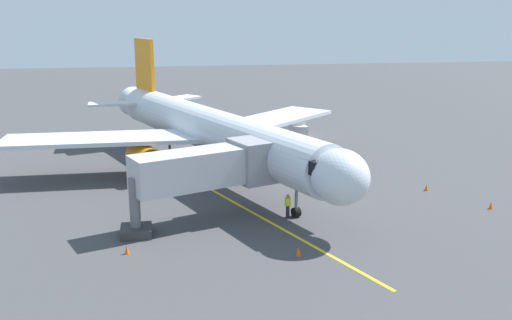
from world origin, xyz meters
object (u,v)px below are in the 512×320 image
(safety_cone_nose_right, at_px, (426,187))
(safety_cone_wing_port, at_px, (127,250))
(airplane, at_px, (208,130))
(jet_bridge, at_px, (212,168))
(ground_crew_marshaller, at_px, (288,205))
(box_truck_near_nose, at_px, (294,125))
(safety_cone_wing_starboard, at_px, (298,251))
(safety_cone_nose_left, at_px, (491,205))

(safety_cone_nose_right, height_order, safety_cone_wing_port, same)
(airplane, distance_m, safety_cone_wing_port, 19.04)
(jet_bridge, height_order, ground_crew_marshaller, jet_bridge)
(safety_cone_wing_port, bearing_deg, box_truck_near_nose, -119.61)
(box_truck_near_nose, xyz_separation_m, safety_cone_wing_starboard, (7.82, 33.64, -1.11))
(box_truck_near_nose, relative_size, safety_cone_wing_starboard, 8.57)
(ground_crew_marshaller, relative_size, safety_cone_nose_left, 3.11)
(safety_cone_nose_left, bearing_deg, ground_crew_marshaller, -2.92)
(jet_bridge, relative_size, safety_cone_nose_left, 20.48)
(airplane, height_order, safety_cone_wing_starboard, airplane)
(safety_cone_nose_left, relative_size, safety_cone_wing_port, 1.00)
(jet_bridge, relative_size, ground_crew_marshaller, 6.59)
(jet_bridge, distance_m, ground_crew_marshaller, 6.04)
(airplane, xyz_separation_m, safety_cone_wing_port, (6.58, 17.48, -3.73))
(safety_cone_nose_left, distance_m, safety_cone_nose_right, 5.74)
(safety_cone_nose_right, relative_size, safety_cone_wing_port, 1.00)
(airplane, distance_m, safety_cone_nose_right, 19.45)
(jet_bridge, bearing_deg, safety_cone_wing_port, 41.26)
(box_truck_near_nose, xyz_separation_m, safety_cone_nose_left, (-8.36, 27.74, -1.11))
(airplane, height_order, box_truck_near_nose, airplane)
(box_truck_near_nose, distance_m, safety_cone_wing_starboard, 34.55)
(box_truck_near_nose, distance_m, safety_cone_wing_port, 36.37)
(jet_bridge, relative_size, safety_cone_wing_starboard, 20.48)
(airplane, relative_size, box_truck_near_nose, 8.21)
(ground_crew_marshaller, bearing_deg, safety_cone_nose_left, 177.08)
(jet_bridge, xyz_separation_m, safety_cone_nose_left, (-20.60, 1.14, -3.49))
(safety_cone_nose_left, height_order, safety_cone_wing_port, same)
(safety_cone_nose_left, relative_size, safety_cone_wing_starboard, 1.00)
(box_truck_near_nose, relative_size, safety_cone_wing_port, 8.57)
(airplane, bearing_deg, box_truck_near_nose, -128.84)
(safety_cone_nose_left, bearing_deg, safety_cone_wing_starboard, 20.04)
(airplane, bearing_deg, safety_cone_nose_right, 153.51)
(ground_crew_marshaller, xyz_separation_m, box_truck_near_nose, (-6.95, -26.95, 0.50))
(airplane, xyz_separation_m, ground_crew_marshaller, (-4.43, 12.82, -3.12))
(safety_cone_nose_left, bearing_deg, safety_cone_nose_right, -62.47)
(box_truck_near_nose, bearing_deg, safety_cone_nose_right, 104.14)
(safety_cone_wing_starboard, bearing_deg, safety_cone_nose_right, -140.89)
(safety_cone_nose_left, xyz_separation_m, safety_cone_wing_starboard, (16.18, 5.90, 0.00))
(safety_cone_nose_right, distance_m, safety_cone_wing_port, 25.31)
(safety_cone_nose_left, bearing_deg, jet_bridge, -3.18)
(airplane, bearing_deg, ground_crew_marshaller, 109.05)
(box_truck_near_nose, xyz_separation_m, safety_cone_wing_port, (17.96, 31.61, -1.11))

